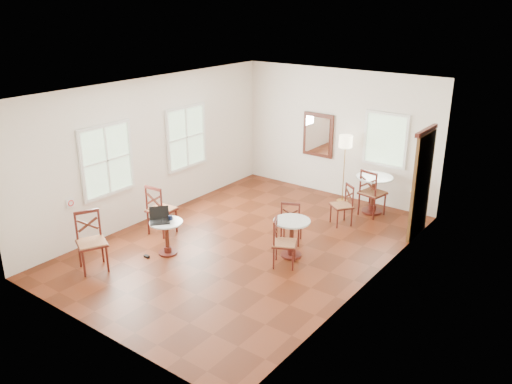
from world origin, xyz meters
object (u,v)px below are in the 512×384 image
chair_back_a (372,193)px  water_glass (163,221)px  chair_near_a (161,210)px  chair_back_b (343,205)px  laptop (159,218)px  mouse (167,221)px  chair_mid_b (283,243)px  chair_mid_a (291,222)px  cafe_table_near (167,234)px  power_adapter (147,256)px  floor_lamp (345,146)px  cafe_table_back (374,190)px  chair_near_b (91,242)px  cafe_table_mid (292,234)px  navy_mug (170,218)px

chair_back_a → water_glass: size_ratio=10.28×
chair_near_a → chair_back_b: size_ratio=1.22×
laptop → mouse: (0.15, 0.03, -0.04)m
chair_mid_b → chair_back_a: 3.07m
chair_mid_a → laptop: bearing=22.4°
cafe_table_near → power_adapter: bearing=-119.8°
floor_lamp → water_glass: floor_lamp is taller
cafe_table_back → chair_back_a: size_ratio=0.80×
chair_near_b → chair_back_b: (2.59, 4.34, -0.09)m
chair_mid_a → power_adapter: 2.80m
cafe_table_near → chair_back_a: (2.24, 3.96, 0.12)m
laptop → water_glass: (0.13, -0.04, -0.01)m
chair_mid_b → water_glass: 2.22m
chair_back_a → cafe_table_near: bearing=71.0°
cafe_table_near → cafe_table_mid: bearing=34.4°
cafe_table_back → chair_near_b: 6.03m
navy_mug → power_adapter: bearing=-114.1°
laptop → chair_mid_b: bearing=-24.7°
water_glass → chair_near_a: bearing=139.5°
water_glass → chair_mid_b: bearing=26.9°
chair_near_b → water_glass: (0.64, 1.10, 0.18)m
chair_mid_b → laptop: 2.32m
laptop → navy_mug: (0.12, 0.16, -0.02)m
chair_back_b → laptop: 3.83m
cafe_table_back → chair_near_a: chair_near_a is taller
cafe_table_mid → cafe_table_near: bearing=-145.6°
cafe_table_near → floor_lamp: size_ratio=0.41×
cafe_table_mid → floor_lamp: (-0.55, 3.03, 0.90)m
cafe_table_near → chair_near_b: 1.35m
cafe_table_near → chair_near_a: bearing=143.0°
cafe_table_near → chair_back_b: chair_back_b is taller
cafe_table_back → navy_mug: size_ratio=7.74×
cafe_table_mid → laptop: laptop is taller
chair_near_a → laptop: 0.89m
chair_back_a → water_glass: bearing=71.7°
cafe_table_mid → navy_mug: bearing=-147.9°
cafe_table_back → navy_mug: bearing=-118.5°
power_adapter → cafe_table_near: bearing=60.2°
floor_lamp → power_adapter: 5.10m
laptop → mouse: size_ratio=4.48×
chair_near_b → laptop: chair_near_b is taller
cafe_table_back → navy_mug: cafe_table_back is taller
chair_near_b → chair_back_a: chair_back_a is taller
chair_back_a → power_adapter: chair_back_a is taller
chair_back_b → floor_lamp: (-0.61, 1.17, 0.92)m
chair_mid_b → floor_lamp: size_ratio=0.56×
chair_mid_a → power_adapter: size_ratio=8.62×
cafe_table_back → chair_back_a: 0.18m
chair_near_b → mouse: (0.66, 1.17, 0.14)m
cafe_table_mid → chair_near_a: (-2.64, -0.74, 0.08)m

